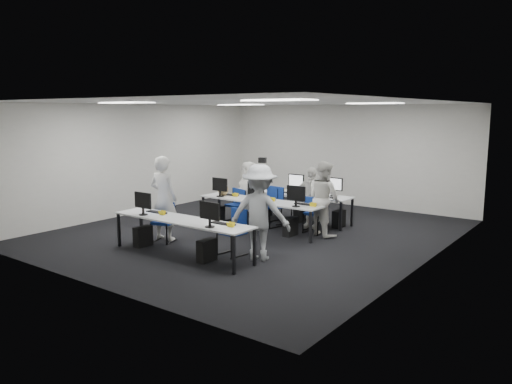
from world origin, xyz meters
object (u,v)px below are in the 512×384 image
Objects in this scene: chair_7 at (316,220)px; chair_2 at (236,211)px; desk_front at (182,222)px; chair_6 at (279,211)px; chair_1 at (233,241)px; student_0 at (164,198)px; chair_0 at (164,230)px; chair_5 at (243,209)px; student_1 at (324,198)px; student_3 at (311,198)px; student_2 at (249,191)px; chair_4 at (316,221)px; photographer at (260,212)px; desk_mid at (260,202)px; chair_3 at (271,214)px.

chair_2 is at bearing -162.99° from chair_7.
desk_front is 3.58m from chair_7.
chair_2 is 0.87× the size of chair_6.
student_0 is at bearing -174.22° from chair_1.
student_0 is (-1.18, 0.65, 0.25)m from desk_front.
student_0 is at bearing 111.08° from chair_0.
student_1 is (2.63, -0.35, 0.59)m from chair_5.
desk_front is at bearing 142.13° from student_0.
student_2 is at bearing 179.03° from student_3.
chair_0 is 3.50m from chair_4.
student_2 is 3.53m from photographer.
chair_6 is (1.09, 0.10, 0.04)m from chair_5.
desk_front is 2.60m from desk_mid.
chair_0 is at bearing 120.84° from student_0.
chair_5 is at bearing 131.61° from chair_1.
chair_5 is 0.48× the size of student_1.
chair_7 is at bearing 91.08° from chair_1.
student_3 is at bearing -133.79° from student_0.
student_1 is 0.76m from student_3.
chair_5 is at bearing -173.58° from chair_7.
chair_7 is 0.54× the size of student_2.
chair_3 is 0.63× the size of student_2.
chair_1 is at bearing 38.69° from desk_front.
photographer is at bearing -25.87° from student_2.
student_1 is at bearing -110.68° from photographer.
student_0 is at bearing -103.58° from chair_3.
student_0 reaches higher than desk_mid.
student_0 is at bearing 151.23° from desk_front.
desk_mid is 3.78× the size of chair_0.
chair_4 is 2.59m from photographer.
student_3 reaches higher than chair_0.
student_0 is (-1.96, 0.03, 0.64)m from chair_1.
chair_2 is at bearing 72.27° from chair_0.
chair_6 is 1.16m from chair_7.
desk_mid is at bearing -73.62° from photographer.
desk_front is at bearing -107.60° from chair_4.
student_2 reaches higher than chair_3.
chair_4 is at bearing 14.16° from chair_2.
chair_1 is 0.50× the size of photographer.
chair_5 is 0.53× the size of student_2.
chair_4 is at bearing 6.66° from chair_5.
chair_2 is at bearing -100.79° from student_0.
chair_5 is 0.54× the size of student_3.
student_1 is at bearing 9.71° from chair_3.
desk_mid is 2.10× the size of student_2.
photographer is (1.37, 0.70, 0.23)m from desk_front.
chair_4 is at bearing -141.74° from student_0.
student_0 is (-0.07, -2.39, 0.67)m from chair_2.
chair_6 reaches higher than chair_7.
chair_7 is 0.45× the size of photographer.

